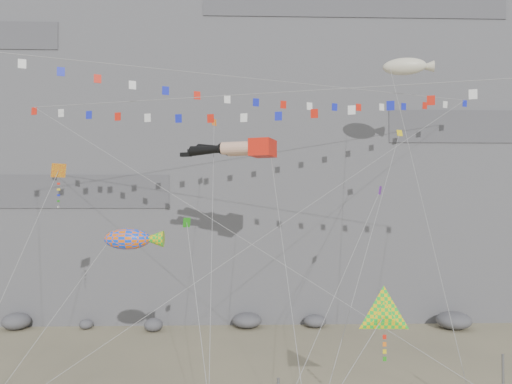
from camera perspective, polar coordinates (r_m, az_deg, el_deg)
cliff at (r=60.70m, az=-1.23°, el=12.09°), size 80.00×28.00×50.00m
talus_boulders at (r=45.23m, az=-1.04°, el=-14.51°), size 60.00×3.00×1.20m
legs_kite at (r=33.95m, az=-2.13°, el=4.92°), size 7.17×15.96×19.71m
flag_banner_upper at (r=36.39m, az=1.56°, el=12.63°), size 34.03×18.20×27.27m
flag_banner_lower at (r=31.81m, az=0.60°, el=11.16°), size 32.12×11.73×23.17m
harlequin_kite at (r=31.74m, az=-21.67°, el=2.20°), size 3.41×8.79×15.22m
fish_windsock at (r=28.70m, az=-14.53°, el=-5.25°), size 8.39×4.68×11.70m
delta_kite at (r=23.93m, az=14.46°, el=-13.50°), size 6.59×3.82×8.53m
blimp_windsock at (r=40.49m, az=16.62°, el=13.53°), size 4.33×12.58×24.12m
small_kite_a at (r=36.79m, az=-4.82°, el=7.37°), size 1.22×16.45×23.12m
small_kite_b at (r=33.68m, az=13.89°, el=-0.09°), size 8.58×10.68×17.32m
small_kite_c at (r=27.61m, az=-7.89°, el=-3.76°), size 2.88×9.38×13.31m
small_kite_d at (r=37.96m, az=15.93°, el=5.90°), size 9.50×15.76×23.84m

